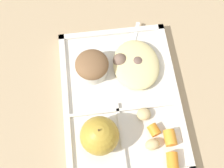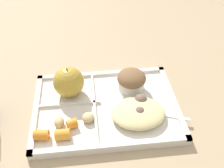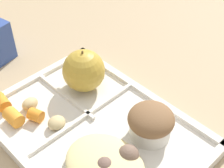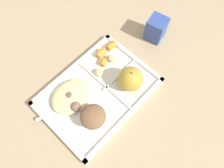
{
  "view_description": "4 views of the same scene",
  "coord_description": "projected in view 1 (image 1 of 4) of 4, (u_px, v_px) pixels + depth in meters",
  "views": [
    {
      "loc": [
        -0.26,
        0.05,
        0.68
      ],
      "look_at": [
        0.02,
        0.02,
        0.06
      ],
      "focal_mm": 49.22,
      "sensor_mm": 36.0,
      "label": 1
    },
    {
      "loc": [
        -0.04,
        -0.48,
        0.52
      ],
      "look_at": [
        0.02,
        0.01,
        0.08
      ],
      "focal_mm": 42.29,
      "sensor_mm": 36.0,
      "label": 2
    },
    {
      "loc": [
        0.3,
        -0.25,
        0.47
      ],
      "look_at": [
        -0.01,
        0.06,
        0.07
      ],
      "focal_mm": 54.3,
      "sensor_mm": 36.0,
      "label": 3
    },
    {
      "loc": [
        0.15,
        0.21,
        0.66
      ],
      "look_at": [
        -0.04,
        0.03,
        0.05
      ],
      "focal_mm": 32.95,
      "sensor_mm": 36.0,
      "label": 4
    }
  ],
  "objects": [
    {
      "name": "ground",
      "position": [
        121.0,
        101.0,
        0.73
      ],
      "size": [
        6.0,
        6.0,
        0.0
      ],
      "primitive_type": "plane",
      "color": "tan"
    },
    {
      "name": "lunch_tray",
      "position": [
        121.0,
        99.0,
        0.72
      ],
      "size": [
        0.38,
        0.27,
        0.02
      ],
      "color": "silver",
      "rests_on": "ground"
    },
    {
      "name": "green_apple",
      "position": [
        100.0,
        136.0,
        0.64
      ],
      "size": [
        0.08,
        0.08,
        0.09
      ],
      "color": "#B79333",
      "rests_on": "lunch_tray"
    },
    {
      "name": "bran_muffin",
      "position": [
        92.0,
        66.0,
        0.72
      ],
      "size": [
        0.08,
        0.08,
        0.06
      ],
      "color": "silver",
      "rests_on": "lunch_tray"
    },
    {
      "name": "carrot_slice_large",
      "position": [
        154.0,
        130.0,
        0.67
      ],
      "size": [
        0.03,
        0.03,
        0.02
      ],
      "primitive_type": "cylinder",
      "rotation": [
        0.0,
        1.57,
        0.35
      ],
      "color": "orange",
      "rests_on": "lunch_tray"
    },
    {
      "name": "carrot_slice_diagonal",
      "position": [
        170.0,
        138.0,
        0.66
      ],
      "size": [
        0.03,
        0.03,
        0.03
      ],
      "primitive_type": "cylinder",
      "rotation": [
        0.0,
        1.57,
        0.02
      ],
      "color": "orange",
      "rests_on": "lunch_tray"
    },
    {
      "name": "carrot_slice_back",
      "position": [
        172.0,
        161.0,
        0.64
      ],
      "size": [
        0.04,
        0.03,
        0.02
      ],
      "primitive_type": "cylinder",
      "rotation": [
        0.0,
        1.57,
        6.17
      ],
      "color": "orange",
      "rests_on": "lunch_tray"
    },
    {
      "name": "potato_chunk_wedge",
      "position": [
        144.0,
        114.0,
        0.69
      ],
      "size": [
        0.03,
        0.03,
        0.02
      ],
      "primitive_type": "ellipsoid",
      "rotation": [
        0.0,
        0.0,
        1.58
      ],
      "color": "tan",
      "rests_on": "lunch_tray"
    },
    {
      "name": "potato_chunk_small",
      "position": [
        152.0,
        144.0,
        0.66
      ],
      "size": [
        0.03,
        0.03,
        0.02
      ],
      "primitive_type": "ellipsoid",
      "rotation": [
        0.0,
        0.0,
        0.09
      ],
      "color": "tan",
      "rests_on": "lunch_tray"
    },
    {
      "name": "egg_noodle_pile",
      "position": [
        136.0,
        64.0,
        0.73
      ],
      "size": [
        0.14,
        0.11,
        0.03
      ],
      "primitive_type": "ellipsoid",
      "color": "beige",
      "rests_on": "lunch_tray"
    },
    {
      "name": "meatball_back",
      "position": [
        120.0,
        60.0,
        0.74
      ],
      "size": [
        0.03,
        0.03,
        0.03
      ],
      "primitive_type": "sphere",
      "color": "#755B4C",
      "rests_on": "lunch_tray"
    },
    {
      "name": "meatball_side",
      "position": [
        137.0,
        63.0,
        0.73
      ],
      "size": [
        0.03,
        0.03,
        0.03
      ],
      "primitive_type": "sphere",
      "color": "brown",
      "rests_on": "lunch_tray"
    },
    {
      "name": "plastic_fork",
      "position": [
        131.0,
        50.0,
        0.77
      ],
      "size": [
        0.15,
        0.07,
        0.0
      ],
      "color": "silver",
      "rests_on": "lunch_tray"
    }
  ]
}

